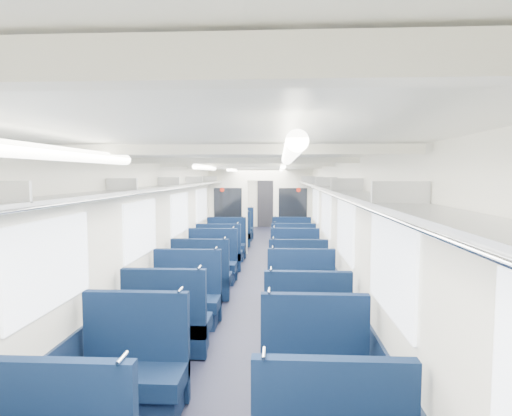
{
  "coord_description": "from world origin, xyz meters",
  "views": [
    {
      "loc": [
        0.5,
        -8.58,
        2.16
      ],
      "look_at": [
        -0.14,
        3.25,
        1.23
      ],
      "focal_mm": 29.9,
      "sensor_mm": 36.0,
      "label": 1
    }
  ],
  "objects_px": {
    "seat_6": "(133,374)",
    "seat_18": "(226,247)",
    "bulkhead": "(260,209)",
    "seat_7": "(315,379)",
    "seat_10": "(186,301)",
    "seat_22": "(238,230)",
    "seat_9": "(307,330)",
    "end_door": "(267,203)",
    "seat_11": "(301,301)",
    "seat_16": "(219,256)",
    "seat_19": "(292,246)",
    "seat_12": "(202,280)",
    "seat_14": "(212,266)",
    "seat_8": "(168,327)",
    "seat_21": "(290,235)",
    "seat_13": "(298,280)",
    "seat_20": "(234,235)",
    "seat_23": "(289,230)",
    "seat_15": "(295,265)",
    "seat_17": "(293,255)"
  },
  "relations": [
    {
      "from": "bulkhead",
      "to": "seat_7",
      "type": "relative_size",
      "value": 2.53
    },
    {
      "from": "bulkhead",
      "to": "seat_10",
      "type": "xyz_separation_m",
      "value": [
        -0.83,
        -5.52,
        -0.89
      ]
    },
    {
      "from": "seat_13",
      "to": "seat_12",
      "type": "bearing_deg",
      "value": -178.71
    },
    {
      "from": "seat_8",
      "to": "seat_19",
      "type": "height_order",
      "value": "same"
    },
    {
      "from": "bulkhead",
      "to": "seat_8",
      "type": "height_order",
      "value": "bulkhead"
    },
    {
      "from": "seat_9",
      "to": "seat_16",
      "type": "relative_size",
      "value": 1.0
    },
    {
      "from": "bulkhead",
      "to": "seat_9",
      "type": "bearing_deg",
      "value": -82.81
    },
    {
      "from": "bulkhead",
      "to": "seat_7",
      "type": "xyz_separation_m",
      "value": [
        0.83,
        -7.76,
        -0.89
      ]
    },
    {
      "from": "seat_18",
      "to": "end_door",
      "type": "bearing_deg",
      "value": 83.16
    },
    {
      "from": "seat_6",
      "to": "seat_18",
      "type": "relative_size",
      "value": 1.0
    },
    {
      "from": "seat_6",
      "to": "seat_22",
      "type": "bearing_deg",
      "value": 90.0
    },
    {
      "from": "seat_17",
      "to": "seat_18",
      "type": "relative_size",
      "value": 1.0
    },
    {
      "from": "bulkhead",
      "to": "seat_7",
      "type": "height_order",
      "value": "bulkhead"
    },
    {
      "from": "seat_6",
      "to": "seat_18",
      "type": "xyz_separation_m",
      "value": [
        0.0,
        6.91,
        0.0
      ]
    },
    {
      "from": "end_door",
      "to": "seat_12",
      "type": "bearing_deg",
      "value": -94.6
    },
    {
      "from": "seat_16",
      "to": "seat_12",
      "type": "bearing_deg",
      "value": -90.0
    },
    {
      "from": "seat_6",
      "to": "seat_8",
      "type": "distance_m",
      "value": 1.23
    },
    {
      "from": "seat_15",
      "to": "seat_11",
      "type": "bearing_deg",
      "value": -90.0
    },
    {
      "from": "bulkhead",
      "to": "seat_19",
      "type": "bearing_deg",
      "value": -40.9
    },
    {
      "from": "seat_16",
      "to": "seat_18",
      "type": "xyz_separation_m",
      "value": [
        0.0,
        1.2,
        0.0
      ]
    },
    {
      "from": "end_door",
      "to": "seat_11",
      "type": "relative_size",
      "value": 1.81
    },
    {
      "from": "seat_12",
      "to": "seat_11",
      "type": "bearing_deg",
      "value": -34.43
    },
    {
      "from": "seat_9",
      "to": "seat_21",
      "type": "bearing_deg",
      "value": 90.0
    },
    {
      "from": "seat_13",
      "to": "seat_20",
      "type": "xyz_separation_m",
      "value": [
        -1.66,
        5.37,
        0.0
      ]
    },
    {
      "from": "bulkhead",
      "to": "seat_18",
      "type": "distance_m",
      "value": 1.49
    },
    {
      "from": "seat_9",
      "to": "seat_14",
      "type": "xyz_separation_m",
      "value": [
        -1.66,
        3.46,
        0.0
      ]
    },
    {
      "from": "seat_18",
      "to": "seat_20",
      "type": "relative_size",
      "value": 1.0
    },
    {
      "from": "seat_10",
      "to": "seat_21",
      "type": "xyz_separation_m",
      "value": [
        1.66,
        6.73,
        0.0
      ]
    },
    {
      "from": "seat_16",
      "to": "seat_19",
      "type": "distance_m",
      "value": 2.14
    },
    {
      "from": "seat_8",
      "to": "seat_21",
      "type": "bearing_deg",
      "value": 77.92
    },
    {
      "from": "seat_10",
      "to": "seat_15",
      "type": "distance_m",
      "value": 3.02
    },
    {
      "from": "seat_7",
      "to": "seat_9",
      "type": "relative_size",
      "value": 1.0
    },
    {
      "from": "seat_17",
      "to": "seat_23",
      "type": "bearing_deg",
      "value": 90.0
    },
    {
      "from": "seat_8",
      "to": "seat_10",
      "type": "bearing_deg",
      "value": 90.0
    },
    {
      "from": "seat_18",
      "to": "seat_21",
      "type": "xyz_separation_m",
      "value": [
        1.66,
        2.07,
        0.0
      ]
    },
    {
      "from": "seat_16",
      "to": "seat_18",
      "type": "height_order",
      "value": "same"
    },
    {
      "from": "seat_9",
      "to": "seat_22",
      "type": "distance_m",
      "value": 9.13
    },
    {
      "from": "seat_18",
      "to": "seat_16",
      "type": "bearing_deg",
      "value": -90.0
    },
    {
      "from": "seat_6",
      "to": "seat_19",
      "type": "bearing_deg",
      "value": 76.75
    },
    {
      "from": "seat_8",
      "to": "seat_16",
      "type": "bearing_deg",
      "value": 90.0
    },
    {
      "from": "seat_10",
      "to": "seat_15",
      "type": "height_order",
      "value": "same"
    },
    {
      "from": "seat_10",
      "to": "seat_13",
      "type": "bearing_deg",
      "value": 38.05
    },
    {
      "from": "seat_14",
      "to": "seat_23",
      "type": "height_order",
      "value": "same"
    },
    {
      "from": "seat_23",
      "to": "seat_6",
      "type": "bearing_deg",
      "value": -99.18
    },
    {
      "from": "seat_15",
      "to": "seat_8",
      "type": "bearing_deg",
      "value": -115.08
    },
    {
      "from": "seat_9",
      "to": "seat_14",
      "type": "bearing_deg",
      "value": 115.64
    },
    {
      "from": "seat_10",
      "to": "seat_14",
      "type": "height_order",
      "value": "same"
    },
    {
      "from": "end_door",
      "to": "seat_8",
      "type": "bearing_deg",
      "value": -93.77
    },
    {
      "from": "seat_6",
      "to": "seat_10",
      "type": "distance_m",
      "value": 2.25
    },
    {
      "from": "seat_6",
      "to": "seat_20",
      "type": "height_order",
      "value": "same"
    }
  ]
}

